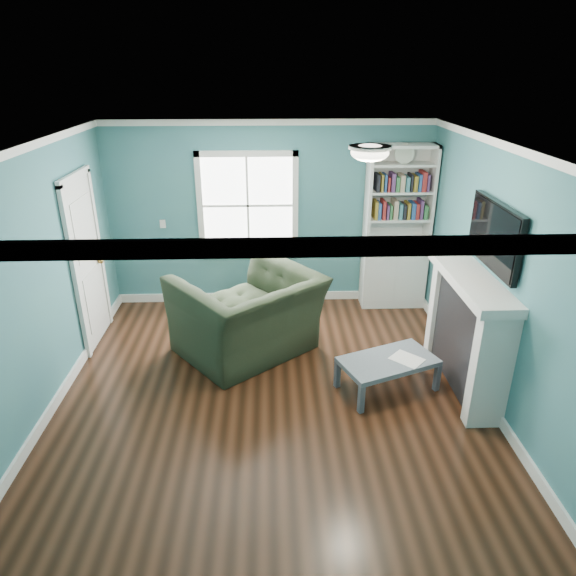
{
  "coord_description": "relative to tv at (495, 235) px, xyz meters",
  "views": [
    {
      "loc": [
        0.01,
        -4.51,
        3.27
      ],
      "look_at": [
        0.18,
        0.4,
        1.11
      ],
      "focal_mm": 32.0,
      "sensor_mm": 36.0,
      "label": 1
    }
  ],
  "objects": [
    {
      "name": "floor",
      "position": [
        -2.2,
        -0.2,
        -1.72
      ],
      "size": [
        5.0,
        5.0,
        0.0
      ],
      "primitive_type": "plane",
      "color": "black",
      "rests_on": "ground"
    },
    {
      "name": "room_walls",
      "position": [
        -2.2,
        -0.2,
        -0.14
      ],
      "size": [
        5.0,
        5.0,
        5.0
      ],
      "color": "#387080",
      "rests_on": "ground"
    },
    {
      "name": "trim",
      "position": [
        -2.2,
        -0.2,
        -0.49
      ],
      "size": [
        4.5,
        5.0,
        2.6
      ],
      "color": "white",
      "rests_on": "ground"
    },
    {
      "name": "window",
      "position": [
        -2.5,
        2.29,
        -0.27
      ],
      "size": [
        1.4,
        0.06,
        1.5
      ],
      "color": "white",
      "rests_on": "room_walls"
    },
    {
      "name": "bookshelf",
      "position": [
        -0.43,
        2.1,
        -0.8
      ],
      "size": [
        0.9,
        0.35,
        2.31
      ],
      "color": "silver",
      "rests_on": "ground"
    },
    {
      "name": "fireplace",
      "position": [
        -0.12,
        0.0,
        -1.09
      ],
      "size": [
        0.44,
        1.58,
        1.3
      ],
      "color": "black",
      "rests_on": "ground"
    },
    {
      "name": "tv",
      "position": [
        0.0,
        0.0,
        0.0
      ],
      "size": [
        0.06,
        1.1,
        0.65
      ],
      "primitive_type": "cube",
      "color": "black",
      "rests_on": "fireplace"
    },
    {
      "name": "door",
      "position": [
        -4.42,
        1.2,
        -0.65
      ],
      "size": [
        0.12,
        0.98,
        2.17
      ],
      "color": "silver",
      "rests_on": "ground"
    },
    {
      "name": "ceiling_fixture",
      "position": [
        -1.3,
        -0.1,
        0.82
      ],
      "size": [
        0.38,
        0.38,
        0.15
      ],
      "color": "white",
      "rests_on": "room_walls"
    },
    {
      "name": "light_switch",
      "position": [
        -3.7,
        2.28,
        -0.52
      ],
      "size": [
        0.08,
        0.01,
        0.12
      ],
      "primitive_type": "cube",
      "color": "white",
      "rests_on": "room_walls"
    },
    {
      "name": "recliner",
      "position": [
        -2.48,
        0.79,
        -1.06
      ],
      "size": [
        1.82,
        1.74,
        1.34
      ],
      "primitive_type": "imported",
      "rotation": [
        0.0,
        0.0,
        -2.46
      ],
      "color": "black",
      "rests_on": "ground"
    },
    {
      "name": "coffee_table",
      "position": [
        -0.95,
        -0.05,
        -1.41
      ],
      "size": [
        1.14,
        0.89,
        0.37
      ],
      "rotation": [
        0.0,
        0.0,
        0.38
      ],
      "color": "#545965",
      "rests_on": "ground"
    },
    {
      "name": "paper_sheet",
      "position": [
        -0.75,
        -0.06,
        -1.36
      ],
      "size": [
        0.41,
        0.4,
        0.0
      ],
      "primitive_type": "cube",
      "rotation": [
        0.0,
        0.0,
        0.8
      ],
      "color": "white",
      "rests_on": "coffee_table"
    }
  ]
}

